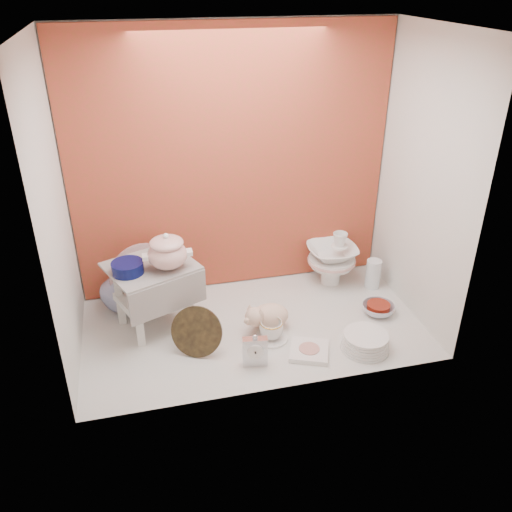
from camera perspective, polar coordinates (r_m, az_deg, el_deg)
The scene contains 17 objects.
ground at distance 2.92m, azimuth -0.29°, elevation -7.49°, with size 1.80×1.80×0.00m, color silver.
niche_shell at distance 2.66m, azimuth -1.26°, elevation 11.27°, with size 1.86×1.03×1.53m.
step_stool at distance 2.89m, azimuth -10.84°, elevation -4.12°, with size 0.42×0.36×0.37m, color silver, non-canonical shape.
soup_tureen at distance 2.71m, azimuth -9.45°, elevation 0.52°, with size 0.24×0.24×0.20m, color white, non-canonical shape.
cobalt_bowl at distance 2.74m, azimuth -13.52°, elevation -1.21°, with size 0.16×0.16×0.06m, color #090E44.
floral_platter at distance 3.06m, azimuth -11.79°, elevation -2.16°, with size 0.38×0.09×0.38m, color white, non-canonical shape.
blue_white_vase at distance 3.09m, azimuth -13.95°, elevation -3.13°, with size 0.27×0.27×0.28m, color white.
lacquer_tray at distance 2.69m, azimuth -6.35°, elevation -8.03°, with size 0.26×0.11×0.25m, color black, non-canonical shape.
mantel_clock at distance 2.62m, azimuth -0.11°, elevation -9.98°, with size 0.12×0.04×0.18m, color silver.
plush_pig at distance 2.87m, azimuth 1.47°, elevation -6.40°, with size 0.26×0.18×0.15m, color beige.
teacup_saucer at distance 2.83m, azimuth 1.62°, elevation -8.73°, with size 0.17×0.17×0.01m, color white.
gold_rim_teacup at distance 2.80m, azimuth 1.64°, elevation -7.83°, with size 0.12×0.12×0.10m, color white.
lattice_dish at distance 2.75m, azimuth 5.68°, elevation -10.02°, with size 0.19×0.19×0.03m, color white.
dinner_plate_stack at distance 2.80m, azimuth 11.58°, elevation -8.91°, with size 0.25×0.25×0.09m, color white.
crystal_bowl at distance 3.09m, azimuth 12.88°, elevation -5.54°, with size 0.18×0.18×0.06m, color silver.
clear_glass_vase at distance 3.29m, azimuth 12.37°, elevation -1.87°, with size 0.09×0.09×0.18m, color silver.
porcelain_tower at distance 3.26m, azimuth 8.07°, elevation -0.22°, with size 0.29×0.29×0.34m, color white, non-canonical shape.
Camera 1 is at (-0.55, -2.31, 1.71)m, focal length 37.54 mm.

